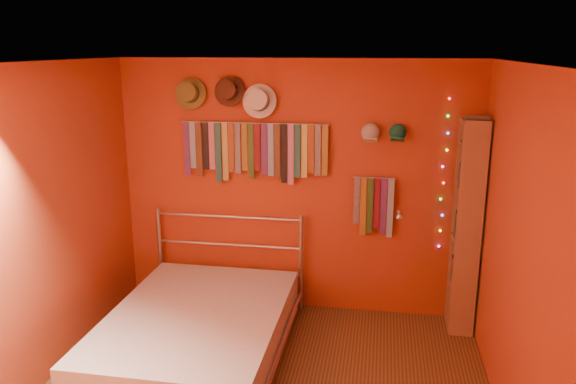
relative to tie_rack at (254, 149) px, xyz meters
The scene contains 15 objects.
back_wall 0.56m from the tie_rack, ahead, with size 3.50×0.02×2.50m, color #9E3F19.
right_wall 2.76m from the tie_rack, 38.13° to the right, with size 0.02×3.50×2.50m, color #9E3F19.
left_wall 2.20m from the tie_rack, 128.77° to the right, with size 0.02×3.50×2.50m, color #9E3F19.
ceiling 1.93m from the tie_rack, 76.76° to the right, with size 3.50×3.50×0.02m, color white.
tie_rack is the anchor object (origin of this frame).
small_tie_rack 1.27m from the tie_rack, ahead, with size 0.40×0.03×0.59m.
fedora_olive 0.82m from the tie_rack, behind, with size 0.31×0.17×0.30m.
fedora_brown 0.60m from the tie_rack, behind, with size 0.29×0.16×0.29m.
fedora_white 0.47m from the tie_rack, 31.54° to the right, with size 0.33×0.18×0.32m.
cap_white 1.12m from the tie_rack, ahead, with size 0.18×0.22×0.18m.
cap_green 1.37m from the tie_rack, ahead, with size 0.17×0.21×0.17m.
fairy_lights 1.81m from the tie_rack, ahead, with size 0.05×0.02×1.43m.
reading_lamp 1.52m from the tie_rack, ahead, with size 0.07×0.31×0.09m.
bookshelf 2.15m from the tie_rack, ahead, with size 0.25×0.34×2.00m.
bed 1.80m from the tie_rack, 104.06° to the right, with size 1.53×2.09×1.01m.
Camera 1 is at (0.83, -3.53, 2.61)m, focal length 35.00 mm.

